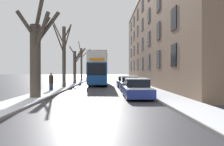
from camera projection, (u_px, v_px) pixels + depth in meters
name	position (u px, v px, depth m)	size (l,w,h in m)	color
ground_plane	(96.00, 120.00, 8.43)	(320.00, 320.00, 0.00)	#38383D
sidewalk_left	(89.00, 78.00, 61.31)	(2.13, 130.00, 0.16)	slate
sidewalk_right	(122.00, 78.00, 61.52)	(2.13, 130.00, 0.16)	slate
terrace_facade_right	(172.00, 36.00, 33.07)	(9.10, 41.47, 14.53)	#7A604C
bare_tree_left_0	(36.00, 54.00, 14.66)	(2.77, 1.97, 6.44)	#4C4238
bare_tree_left_1	(64.00, 54.00, 24.52)	(2.79, 3.22, 7.87)	#4C4238
bare_tree_left_2	(75.00, 65.00, 33.12)	(2.85, 3.14, 5.88)	#4C4238
bare_tree_left_3	(82.00, 63.00, 42.97)	(2.61, 2.76, 8.10)	#4C4238
double_decker_bus	(99.00, 67.00, 31.41)	(2.49, 11.45, 4.49)	#194C99
parked_car_0	(137.00, 89.00, 15.61)	(1.83, 4.28, 1.42)	navy
parked_car_1	(129.00, 84.00, 20.92)	(1.74, 4.03, 1.48)	#474C56
parked_car_2	(125.00, 82.00, 26.70)	(1.83, 4.49, 1.33)	navy
oncoming_van	(99.00, 74.00, 51.34)	(1.90, 4.89, 2.44)	white
pedestrian_left_sidewalk	(51.00, 81.00, 20.18)	(0.39, 0.39, 1.80)	navy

